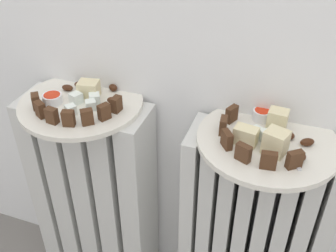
{
  "coord_description": "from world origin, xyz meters",
  "views": [
    {
      "loc": [
        0.24,
        -0.41,
        1.13
      ],
      "look_at": [
        0.0,
        0.28,
        0.62
      ],
      "focal_mm": 42.67,
      "sensor_mm": 36.0,
      "label": 1
    }
  ],
  "objects_px": {
    "radiator_left": "(95,200)",
    "radiator_right": "(249,242)",
    "plate_right": "(267,141)",
    "plate_left": "(81,103)",
    "jam_bowl_right": "(262,114)",
    "fork": "(287,150)",
    "jam_bowl_left": "(52,98)"
  },
  "relations": [
    {
      "from": "radiator_left",
      "to": "radiator_right",
      "type": "relative_size",
      "value": 1.0
    },
    {
      "from": "plate_right",
      "to": "radiator_right",
      "type": "bearing_deg",
      "value": 0.0
    },
    {
      "from": "radiator_right",
      "to": "plate_left",
      "type": "distance_m",
      "value": 0.54
    },
    {
      "from": "plate_left",
      "to": "jam_bowl_right",
      "type": "height_order",
      "value": "jam_bowl_right"
    },
    {
      "from": "radiator_right",
      "to": "plate_left",
      "type": "height_order",
      "value": "plate_left"
    },
    {
      "from": "radiator_right",
      "to": "fork",
      "type": "relative_size",
      "value": 6.45
    },
    {
      "from": "jam_bowl_left",
      "to": "fork",
      "type": "bearing_deg",
      "value": -0.14
    },
    {
      "from": "plate_right",
      "to": "jam_bowl_right",
      "type": "relative_size",
      "value": 7.45
    },
    {
      "from": "plate_left",
      "to": "fork",
      "type": "relative_size",
      "value": 3.04
    },
    {
      "from": "plate_left",
      "to": "jam_bowl_left",
      "type": "height_order",
      "value": "jam_bowl_left"
    },
    {
      "from": "radiator_right",
      "to": "plate_left",
      "type": "xyz_separation_m",
      "value": [
        -0.44,
        0.0,
        0.32
      ]
    },
    {
      "from": "jam_bowl_right",
      "to": "radiator_left",
      "type": "bearing_deg",
      "value": -170.75
    },
    {
      "from": "plate_left",
      "to": "plate_right",
      "type": "distance_m",
      "value": 0.44
    },
    {
      "from": "plate_left",
      "to": "radiator_right",
      "type": "bearing_deg",
      "value": 0.0
    },
    {
      "from": "radiator_left",
      "to": "radiator_right",
      "type": "bearing_deg",
      "value": 0.0
    },
    {
      "from": "radiator_left",
      "to": "radiator_right",
      "type": "height_order",
      "value": "same"
    },
    {
      "from": "radiator_right",
      "to": "jam_bowl_left",
      "type": "distance_m",
      "value": 0.6
    },
    {
      "from": "fork",
      "to": "jam_bowl_right",
      "type": "bearing_deg",
      "value": 124.26
    },
    {
      "from": "plate_left",
      "to": "fork",
      "type": "height_order",
      "value": "fork"
    },
    {
      "from": "radiator_right",
      "to": "plate_left",
      "type": "relative_size",
      "value": 2.13
    },
    {
      "from": "fork",
      "to": "radiator_left",
      "type": "bearing_deg",
      "value": 176.58
    },
    {
      "from": "jam_bowl_left",
      "to": "jam_bowl_right",
      "type": "xyz_separation_m",
      "value": [
        0.47,
        0.09,
        0.0
      ]
    },
    {
      "from": "jam_bowl_right",
      "to": "plate_left",
      "type": "bearing_deg",
      "value": -170.75
    },
    {
      "from": "radiator_right",
      "to": "plate_right",
      "type": "bearing_deg",
      "value": 0.0
    },
    {
      "from": "jam_bowl_left",
      "to": "fork",
      "type": "height_order",
      "value": "jam_bowl_left"
    },
    {
      "from": "plate_left",
      "to": "fork",
      "type": "distance_m",
      "value": 0.48
    },
    {
      "from": "radiator_left",
      "to": "jam_bowl_right",
      "type": "distance_m",
      "value": 0.54
    },
    {
      "from": "radiator_left",
      "to": "plate_left",
      "type": "relative_size",
      "value": 2.13
    },
    {
      "from": "plate_left",
      "to": "jam_bowl_left",
      "type": "relative_size",
      "value": 6.38
    },
    {
      "from": "plate_right",
      "to": "fork",
      "type": "distance_m",
      "value": 0.05
    },
    {
      "from": "jam_bowl_right",
      "to": "jam_bowl_left",
      "type": "bearing_deg",
      "value": -168.66
    },
    {
      "from": "radiator_left",
      "to": "jam_bowl_left",
      "type": "xyz_separation_m",
      "value": [
        -0.06,
        -0.03,
        0.34
      ]
    }
  ]
}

